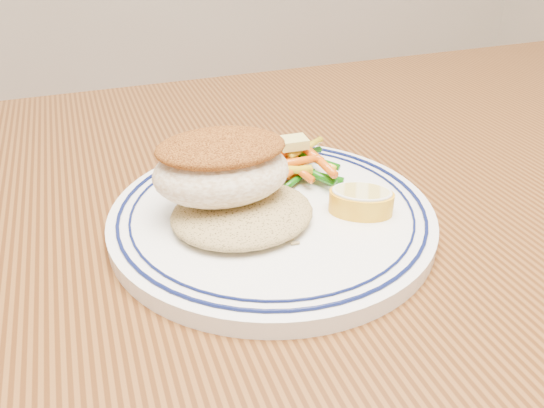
{
  "coord_description": "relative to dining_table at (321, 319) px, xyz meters",
  "views": [
    {
      "loc": [
        -0.17,
        -0.33,
        1.0
      ],
      "look_at": [
        -0.04,
        0.03,
        0.77
      ],
      "focal_mm": 35.0,
      "sensor_mm": 36.0,
      "label": 1
    }
  ],
  "objects": [
    {
      "name": "rice_pilaf",
      "position": [
        -0.07,
        0.02,
        0.12
      ],
      "size": [
        0.12,
        0.1,
        0.02
      ],
      "primitive_type": "ellipsoid",
      "color": "#9D844E",
      "rests_on": "plate"
    },
    {
      "name": "lemon_wedge",
      "position": [
        0.03,
        0.0,
        0.12
      ],
      "size": [
        0.07,
        0.07,
        0.02
      ],
      "color": "yellow",
      "rests_on": "plate"
    },
    {
      "name": "vegetable_pile",
      "position": [
        -0.0,
        0.08,
        0.13
      ],
      "size": [
        0.1,
        0.09,
        0.03
      ],
      "color": "#D9550A",
      "rests_on": "plate"
    },
    {
      "name": "fish_fillet",
      "position": [
        -0.08,
        0.04,
        0.16
      ],
      "size": [
        0.12,
        0.09,
        0.06
      ],
      "color": "white",
      "rests_on": "rice_pilaf"
    },
    {
      "name": "butter_pat",
      "position": [
        0.0,
        0.09,
        0.14
      ],
      "size": [
        0.03,
        0.02,
        0.01
      ],
      "primitive_type": "cube",
      "rotation": [
        0.0,
        0.0,
        -0.05
      ],
      "color": "#DED36D",
      "rests_on": "vegetable_pile"
    },
    {
      "name": "plate",
      "position": [
        -0.04,
        0.03,
        0.11
      ],
      "size": [
        0.28,
        0.28,
        0.02
      ],
      "color": "white",
      "rests_on": "dining_table"
    },
    {
      "name": "dining_table",
      "position": [
        0.0,
        0.0,
        0.0
      ],
      "size": [
        1.5,
        0.9,
        0.75
      ],
      "color": "#48250E",
      "rests_on": "ground"
    }
  ]
}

